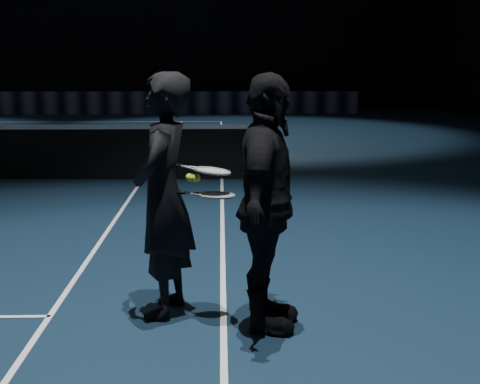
# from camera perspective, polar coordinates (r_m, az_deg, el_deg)

# --- Properties ---
(net_post_right) EXTENTS (0.10, 0.10, 1.10)m
(net_post_right) POSITION_cam_1_polar(r_m,az_deg,el_deg) (11.58, 2.95, 3.79)
(net_post_right) COLOR black
(net_post_right) RESTS_ON floor
(sponsor_backdrop) EXTENTS (22.00, 0.15, 0.90)m
(sponsor_backdrop) POSITION_cam_1_polar(r_m,az_deg,el_deg) (27.55, -13.21, 7.41)
(sponsor_backdrop) COLOR black
(sponsor_backdrop) RESTS_ON floor
(player_a) EXTENTS (0.58, 0.77, 1.92)m
(player_a) POSITION_cam_1_polar(r_m,az_deg,el_deg) (5.24, -6.56, -0.35)
(player_a) COLOR black
(player_a) RESTS_ON floor
(player_b) EXTENTS (0.69, 1.20, 1.92)m
(player_b) POSITION_cam_1_polar(r_m,az_deg,el_deg) (4.92, 2.28, -1.04)
(player_b) COLOR black
(player_b) RESTS_ON floor
(racket_lower) EXTENTS (0.71, 0.46, 0.03)m
(racket_lower) POSITION_cam_1_polar(r_m,az_deg,el_deg) (5.05, -2.02, -0.27)
(racket_lower) COLOR black
(racket_lower) RESTS_ON player_a
(racket_upper) EXTENTS (0.71, 0.42, 0.10)m
(racket_upper) POSITION_cam_1_polar(r_m,az_deg,el_deg) (5.07, -2.38, 1.81)
(racket_upper) COLOR black
(racket_upper) RESTS_ON player_b
(tennis_balls) EXTENTS (0.12, 0.10, 0.12)m
(tennis_balls) POSITION_cam_1_polar(r_m,az_deg,el_deg) (5.11, -4.03, 1.40)
(tennis_balls) COLOR yellow
(tennis_balls) RESTS_ON racket_upper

